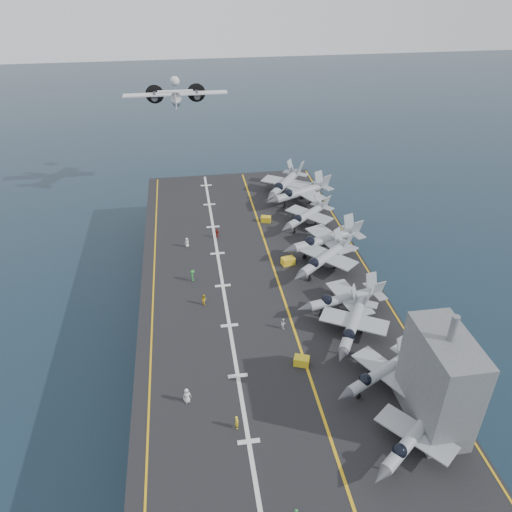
{
  "coord_description": "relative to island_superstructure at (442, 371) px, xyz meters",
  "views": [
    {
      "loc": [
        -10.6,
        -65.45,
        56.65
      ],
      "look_at": [
        0.0,
        4.0,
        13.0
      ],
      "focal_mm": 35.0,
      "sensor_mm": 36.0,
      "label": 1
    }
  ],
  "objects": [
    {
      "name": "ground",
      "position": [
        -15.0,
        30.0,
        -17.9
      ],
      "size": [
        500.0,
        500.0,
        0.0
      ],
      "primitive_type": "plane",
      "color": "#142135",
      "rests_on": "ground"
    },
    {
      "name": "hull",
      "position": [
        -15.0,
        30.0,
        -12.9
      ],
      "size": [
        36.0,
        90.0,
        10.0
      ],
      "primitive_type": "cube",
      "color": "#56595E",
      "rests_on": "ground"
    },
    {
      "name": "flight_deck",
      "position": [
        -15.0,
        30.0,
        -7.7
      ],
      "size": [
        38.0,
        92.0,
        0.4
      ],
      "primitive_type": "cube",
      "color": "black",
      "rests_on": "hull"
    },
    {
      "name": "foul_line",
      "position": [
        -12.0,
        30.0,
        -7.48
      ],
      "size": [
        0.35,
        90.0,
        0.02
      ],
      "primitive_type": "cube",
      "color": "gold",
      "rests_on": "flight_deck"
    },
    {
      "name": "landing_centerline",
      "position": [
        -21.0,
        30.0,
        -7.48
      ],
      "size": [
        0.5,
        90.0,
        0.02
      ],
      "primitive_type": "cube",
      "color": "silver",
      "rests_on": "flight_deck"
    },
    {
      "name": "deck_edge_port",
      "position": [
        -32.0,
        30.0,
        -7.48
      ],
      "size": [
        0.25,
        90.0,
        0.02
      ],
      "primitive_type": "cube",
      "color": "gold",
      "rests_on": "flight_deck"
    },
    {
      "name": "deck_edge_stbd",
      "position": [
        3.5,
        30.0,
        -7.48
      ],
      "size": [
        0.25,
        90.0,
        0.02
      ],
      "primitive_type": "cube",
      "color": "gold",
      "rests_on": "flight_deck"
    },
    {
      "name": "island_superstructure",
      "position": [
        0.0,
        0.0,
        0.0
      ],
      "size": [
        5.0,
        10.0,
        15.0
      ],
      "primitive_type": null,
      "color": "#56595E",
      "rests_on": "flight_deck"
    },
    {
      "name": "fighter_jet_0",
      "position": [
        -3.93,
        -3.66,
        -5.24
      ],
      "size": [
        15.59,
        14.82,
        4.52
      ],
      "primitive_type": null,
      "color": "#949BA3",
      "rests_on": "flight_deck"
    },
    {
      "name": "fighter_jet_1",
      "position": [
        -3.83,
        5.86,
        -5.25
      ],
      "size": [
        15.51,
        13.67,
        4.51
      ],
      "primitive_type": null,
      "color": "#9AA0AA",
      "rests_on": "flight_deck"
    },
    {
      "name": "fighter_jet_2",
      "position": [
        -4.4,
        15.06,
        -5.08
      ],
      "size": [
        15.05,
        16.75,
        4.85
      ],
      "primitive_type": null,
      "color": "gray",
      "rests_on": "flight_deck"
    },
    {
      "name": "fighter_jet_3",
      "position": [
        -3.72,
        20.93,
        -5.12
      ],
      "size": [
        15.28,
        11.77,
        4.75
      ],
      "primitive_type": null,
      "color": "gray",
      "rests_on": "flight_deck"
    },
    {
      "name": "fighter_jet_4",
      "position": [
        -3.74,
        31.98,
        -4.91
      ],
      "size": [
        17.82,
        17.26,
        5.18
      ],
      "primitive_type": null,
      "color": "gray",
      "rests_on": "flight_deck"
    },
    {
      "name": "fighter_jet_5",
      "position": [
        -2.01,
        37.62,
        -4.77
      ],
      "size": [
        18.31,
        15.12,
        5.46
      ],
      "primitive_type": null,
      "color": "gray",
      "rests_on": "flight_deck"
    },
    {
      "name": "fighter_jet_6",
      "position": [
        -2.98,
        47.67,
        -5.07
      ],
      "size": [
        16.66,
        16.22,
        4.85
      ],
      "primitive_type": null,
      "color": "#9CA3AE",
      "rests_on": "flight_deck"
    },
    {
      "name": "fighter_jet_7",
      "position": [
        -1.77,
        57.7,
        -4.78
      ],
      "size": [
        18.64,
        16.2,
        5.44
      ],
      "primitive_type": null,
      "color": "#99A2A9",
      "rests_on": "flight_deck"
    },
    {
      "name": "fighter_jet_8",
      "position": [
        -4.27,
        62.47,
        -4.66
      ],
      "size": [
        18.16,
        19.64,
        5.68
      ],
      "primitive_type": null,
      "color": "#979DA6",
      "rests_on": "flight_deck"
    },
    {
      "name": "tow_cart_a",
      "position": [
        -12.56,
        10.81,
        -6.91
      ],
      "size": [
        2.31,
        1.92,
        1.19
      ],
      "primitive_type": null,
      "color": "gold",
      "rests_on": "flight_deck"
    },
    {
      "name": "tow_cart_b",
      "position": [
        -9.36,
        34.69,
        -6.86
      ],
      "size": [
        2.43,
        1.89,
        1.29
      ],
      "primitive_type": null,
      "color": "yellow",
      "rests_on": "flight_deck"
    },
    {
      "name": "tow_cart_c",
      "position": [
        -10.49,
        50.58,
        -6.93
      ],
      "size": [
        2.18,
        1.74,
        1.14
      ],
      "primitive_type": null,
      "color": "gold",
      "rests_on": "flight_deck"
    },
    {
      "name": "crew_0",
      "position": [
        -27.44,
        6.73,
        -6.47
      ],
      "size": [
        1.44,
        1.2,
        2.05
      ],
      "primitive_type": "imported",
      "color": "silver",
      "rests_on": "flight_deck"
    },
    {
      "name": "crew_1",
      "position": [
        -22.05,
        2.06,
        -6.58
      ],
      "size": [
        0.76,
        1.12,
        1.84
      ],
      "primitive_type": "imported",
      "color": "yellow",
      "rests_on": "flight_deck"
    },
    {
      "name": "crew_2",
      "position": [
        -24.25,
        25.63,
        -6.62
      ],
      "size": [
        1.15,
        1.26,
        1.75
      ],
      "primitive_type": "imported",
      "color": "yellow",
      "rests_on": "flight_deck"
    },
    {
      "name": "crew_3",
      "position": [
        -25.65,
        32.19,
        -6.5
      ],
      "size": [
        0.98,
        1.32,
        2.01
      ],
      "primitive_type": "imported",
      "color": "#268C33",
      "rests_on": "flight_deck"
    },
    {
      "name": "crew_4",
      "position": [
        -20.55,
        45.77,
        -6.6
      ],
      "size": [
        1.27,
        1.28,
        1.81
      ],
      "primitive_type": "imported",
      "color": "#A92018",
      "rests_on": "flight_deck"
    },
    {
      "name": "crew_5",
      "position": [
        -26.19,
        43.17,
        -6.6
      ],
      "size": [
        1.29,
        1.11,
        1.81
      ],
      "primitive_type": "imported",
      "color": "silver",
      "rests_on": "flight_deck"
    },
    {
      "name": "crew_7",
      "position": [
        -13.49,
        18.35,
        -6.69
      ],
      "size": [
        0.88,
        1.1,
        1.61
      ],
      "primitive_type": "imported",
      "color": "white",
      "rests_on": "flight_deck"
    },
    {
      "name": "transport_plane",
      "position": [
        -26.28,
        90.14,
        6.77
      ],
      "size": [
        25.21,
        17.2,
        5.96
      ],
      "primitive_type": null,
      "color": "silver"
    }
  ]
}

